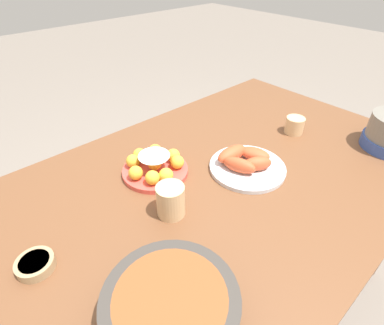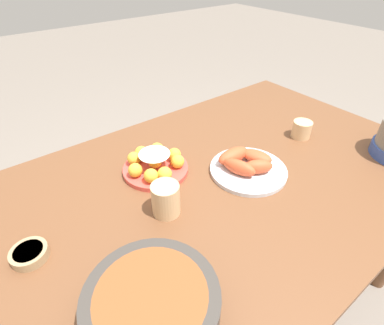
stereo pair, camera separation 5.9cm
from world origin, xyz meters
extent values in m
plane|color=slate|center=(0.00, 0.00, 0.00)|extent=(12.00, 12.00, 0.00)
cylinder|color=brown|center=(-0.68, -0.42, 0.36)|extent=(0.06, 0.06, 0.72)
cylinder|color=brown|center=(0.68, -0.42, 0.36)|extent=(0.06, 0.06, 0.72)
cube|color=brown|center=(0.00, 0.00, 0.73)|extent=(1.45, 0.94, 0.03)
cylinder|color=#E04C42|center=(0.18, -0.16, 0.76)|extent=(0.21, 0.21, 0.02)
sphere|color=yellow|center=(0.25, -0.16, 0.79)|extent=(0.04, 0.04, 0.04)
sphere|color=yellow|center=(0.23, -0.10, 0.79)|extent=(0.04, 0.04, 0.04)
sphere|color=yellow|center=(0.19, -0.09, 0.79)|extent=(0.04, 0.04, 0.04)
sphere|color=yellow|center=(0.12, -0.11, 0.79)|extent=(0.04, 0.04, 0.04)
sphere|color=yellow|center=(0.11, -0.15, 0.79)|extent=(0.04, 0.04, 0.04)
sphere|color=yellow|center=(0.14, -0.21, 0.79)|extent=(0.04, 0.04, 0.04)
sphere|color=yellow|center=(0.19, -0.23, 0.79)|extent=(0.04, 0.04, 0.04)
sphere|color=yellow|center=(0.22, -0.21, 0.79)|extent=(0.04, 0.04, 0.04)
ellipsoid|color=white|center=(0.18, -0.16, 0.82)|extent=(0.10, 0.10, 0.02)
sphere|color=yellow|center=(0.18, -0.16, 0.79)|extent=(0.04, 0.04, 0.04)
cylinder|color=#3D3833|center=(0.44, 0.25, 0.79)|extent=(0.26, 0.26, 0.08)
cylinder|color=brown|center=(0.44, 0.25, 0.83)|extent=(0.21, 0.21, 0.01)
cylinder|color=tan|center=(0.59, -0.05, 0.76)|extent=(0.09, 0.09, 0.03)
cylinder|color=olive|center=(0.59, -0.05, 0.77)|extent=(0.07, 0.07, 0.01)
cylinder|color=silver|center=(-0.06, 0.03, 0.76)|extent=(0.25, 0.25, 0.01)
ellipsoid|color=#D1512D|center=(-0.01, 0.03, 0.79)|extent=(0.08, 0.12, 0.05)
ellipsoid|color=#D1512D|center=(-0.06, 0.06, 0.79)|extent=(0.10, 0.09, 0.05)
ellipsoid|color=#D1512D|center=(-0.11, 0.02, 0.78)|extent=(0.09, 0.12, 0.04)
ellipsoid|color=#D1512D|center=(-0.04, -0.03, 0.79)|extent=(0.12, 0.06, 0.05)
cylinder|color=#DBB27F|center=(0.25, 0.02, 0.80)|extent=(0.08, 0.08, 0.09)
cylinder|color=#DBB27F|center=(-0.38, 0.00, 0.78)|extent=(0.07, 0.07, 0.06)
camera|label=1|loc=(0.60, 0.49, 1.36)|focal=28.00mm
camera|label=2|loc=(0.56, 0.53, 1.36)|focal=28.00mm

